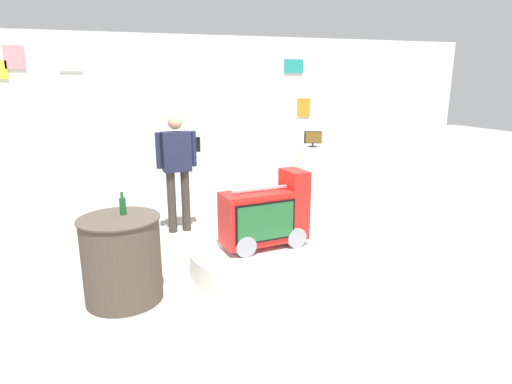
{
  "coord_description": "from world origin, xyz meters",
  "views": [
    {
      "loc": [
        -1.31,
        -4.34,
        2.01
      ],
      "look_at": [
        0.04,
        0.82,
        0.66
      ],
      "focal_mm": 29.03,
      "sensor_mm": 36.0,
      "label": 1
    }
  ],
  "objects_px": {
    "display_pedestal_center_rear": "(312,165)",
    "shopper_browsing_near_truck": "(177,165)",
    "display_pedestal_left_rear": "(190,181)",
    "tv_on_center_rear": "(313,139)",
    "tv_on_left_rear": "(188,146)",
    "bottle_on_side_table": "(123,206)",
    "novelty_firetruck_tv": "(266,217)",
    "side_table_round": "(122,258)",
    "main_display_pedestal": "(264,257)"
  },
  "relations": [
    {
      "from": "tv_on_center_rear",
      "to": "display_pedestal_left_rear",
      "type": "bearing_deg",
      "value": -163.06
    },
    {
      "from": "novelty_firetruck_tv",
      "to": "tv_on_center_rear",
      "type": "height_order",
      "value": "tv_on_center_rear"
    },
    {
      "from": "tv_on_center_rear",
      "to": "main_display_pedestal",
      "type": "bearing_deg",
      "value": -119.1
    },
    {
      "from": "tv_on_center_rear",
      "to": "shopper_browsing_near_truck",
      "type": "distance_m",
      "value": 3.76
    },
    {
      "from": "tv_on_left_rear",
      "to": "display_pedestal_center_rear",
      "type": "xyz_separation_m",
      "value": [
        2.66,
        0.82,
        -0.62
      ]
    },
    {
      "from": "tv_on_left_rear",
      "to": "shopper_browsing_near_truck",
      "type": "bearing_deg",
      "value": -101.44
    },
    {
      "from": "side_table_round",
      "to": "novelty_firetruck_tv",
      "type": "bearing_deg",
      "value": 12.14
    },
    {
      "from": "display_pedestal_left_rear",
      "to": "display_pedestal_center_rear",
      "type": "height_order",
      "value": "same"
    },
    {
      "from": "display_pedestal_left_rear",
      "to": "side_table_round",
      "type": "xyz_separation_m",
      "value": [
        -0.98,
        -3.36,
        0.03
      ]
    },
    {
      "from": "novelty_firetruck_tv",
      "to": "display_pedestal_left_rear",
      "type": "bearing_deg",
      "value": 100.14
    },
    {
      "from": "novelty_firetruck_tv",
      "to": "side_table_round",
      "type": "distance_m",
      "value": 1.57
    },
    {
      "from": "display_pedestal_center_rear",
      "to": "shopper_browsing_near_truck",
      "type": "relative_size",
      "value": 0.48
    },
    {
      "from": "novelty_firetruck_tv",
      "to": "bottle_on_side_table",
      "type": "bearing_deg",
      "value": -170.83
    },
    {
      "from": "novelty_firetruck_tv",
      "to": "side_table_round",
      "type": "xyz_separation_m",
      "value": [
        -1.52,
        -0.33,
        -0.18
      ]
    },
    {
      "from": "tv_on_left_rear",
      "to": "shopper_browsing_near_truck",
      "type": "height_order",
      "value": "shopper_browsing_near_truck"
    },
    {
      "from": "main_display_pedestal",
      "to": "novelty_firetruck_tv",
      "type": "bearing_deg",
      "value": -8.6
    },
    {
      "from": "tv_on_center_rear",
      "to": "shopper_browsing_near_truck",
      "type": "xyz_separation_m",
      "value": [
        -2.97,
        -2.32,
        0.01
      ]
    },
    {
      "from": "bottle_on_side_table",
      "to": "novelty_firetruck_tv",
      "type": "bearing_deg",
      "value": 9.17
    },
    {
      "from": "display_pedestal_left_rear",
      "to": "novelty_firetruck_tv",
      "type": "bearing_deg",
      "value": -79.86
    },
    {
      "from": "side_table_round",
      "to": "bottle_on_side_table",
      "type": "height_order",
      "value": "bottle_on_side_table"
    },
    {
      "from": "shopper_browsing_near_truck",
      "to": "display_pedestal_center_rear",
      "type": "bearing_deg",
      "value": 38.06
    },
    {
      "from": "novelty_firetruck_tv",
      "to": "shopper_browsing_near_truck",
      "type": "height_order",
      "value": "shopper_browsing_near_truck"
    },
    {
      "from": "shopper_browsing_near_truck",
      "to": "main_display_pedestal",
      "type": "bearing_deg",
      "value": -61.57
    },
    {
      "from": "shopper_browsing_near_truck",
      "to": "bottle_on_side_table",
      "type": "bearing_deg",
      "value": -109.81
    },
    {
      "from": "tv_on_center_rear",
      "to": "tv_on_left_rear",
      "type": "bearing_deg",
      "value": -162.98
    },
    {
      "from": "display_pedestal_center_rear",
      "to": "shopper_browsing_near_truck",
      "type": "height_order",
      "value": "shopper_browsing_near_truck"
    },
    {
      "from": "tv_on_center_rear",
      "to": "side_table_round",
      "type": "bearing_deg",
      "value": -131.11
    },
    {
      "from": "display_pedestal_left_rear",
      "to": "display_pedestal_center_rear",
      "type": "xyz_separation_m",
      "value": [
        2.66,
        0.81,
        0.0
      ]
    },
    {
      "from": "side_table_round",
      "to": "bottle_on_side_table",
      "type": "bearing_deg",
      "value": 65.78
    },
    {
      "from": "tv_on_left_rear",
      "to": "bottle_on_side_table",
      "type": "xyz_separation_m",
      "value": [
        -0.94,
        -3.27,
        -0.09
      ]
    },
    {
      "from": "main_display_pedestal",
      "to": "tv_on_center_rear",
      "type": "relative_size",
      "value": 4.68
    },
    {
      "from": "novelty_firetruck_tv",
      "to": "bottle_on_side_table",
      "type": "height_order",
      "value": "novelty_firetruck_tv"
    },
    {
      "from": "tv_on_left_rear",
      "to": "bottle_on_side_table",
      "type": "distance_m",
      "value": 3.41
    },
    {
      "from": "main_display_pedestal",
      "to": "display_pedestal_left_rear",
      "type": "distance_m",
      "value": 3.09
    },
    {
      "from": "display_pedestal_center_rear",
      "to": "tv_on_center_rear",
      "type": "relative_size",
      "value": 2.21
    },
    {
      "from": "novelty_firetruck_tv",
      "to": "display_pedestal_left_rear",
      "type": "height_order",
      "value": "novelty_firetruck_tv"
    },
    {
      "from": "main_display_pedestal",
      "to": "display_pedestal_center_rear",
      "type": "distance_m",
      "value": 4.41
    },
    {
      "from": "side_table_round",
      "to": "shopper_browsing_near_truck",
      "type": "xyz_separation_m",
      "value": [
        0.68,
        1.86,
        0.54
      ]
    },
    {
      "from": "display_pedestal_center_rear",
      "to": "shopper_browsing_near_truck",
      "type": "distance_m",
      "value": 3.81
    },
    {
      "from": "main_display_pedestal",
      "to": "side_table_round",
      "type": "height_order",
      "value": "side_table_round"
    },
    {
      "from": "tv_on_center_rear",
      "to": "side_table_round",
      "type": "xyz_separation_m",
      "value": [
        -3.64,
        -4.17,
        -0.54
      ]
    },
    {
      "from": "display_pedestal_left_rear",
      "to": "bottle_on_side_table",
      "type": "distance_m",
      "value": 3.45
    },
    {
      "from": "tv_on_left_rear",
      "to": "side_table_round",
      "type": "relative_size",
      "value": 0.53
    },
    {
      "from": "tv_on_left_rear",
      "to": "side_table_round",
      "type": "xyz_separation_m",
      "value": [
        -0.98,
        -3.36,
        -0.59
      ]
    },
    {
      "from": "display_pedestal_center_rear",
      "to": "side_table_round",
      "type": "xyz_separation_m",
      "value": [
        -3.64,
        -4.18,
        0.03
      ]
    },
    {
      "from": "display_pedestal_left_rear",
      "to": "tv_on_center_rear",
      "type": "height_order",
      "value": "tv_on_center_rear"
    },
    {
      "from": "novelty_firetruck_tv",
      "to": "tv_on_center_rear",
      "type": "distance_m",
      "value": 4.41
    },
    {
      "from": "main_display_pedestal",
      "to": "display_pedestal_center_rear",
      "type": "height_order",
      "value": "display_pedestal_center_rear"
    },
    {
      "from": "main_display_pedestal",
      "to": "side_table_round",
      "type": "distance_m",
      "value": 1.57
    },
    {
      "from": "main_display_pedestal",
      "to": "tv_on_left_rear",
      "type": "height_order",
      "value": "tv_on_left_rear"
    }
  ]
}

